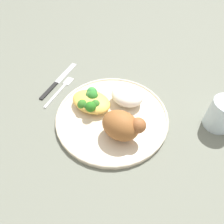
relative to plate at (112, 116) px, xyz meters
The scene contains 8 objects.
ground_plane 0.01m from the plate, ahead, with size 2.00×2.00×0.00m, color slate.
plate is the anchor object (origin of this frame).
roasted_chicken 0.08m from the plate, 39.10° to the right, with size 0.10×0.07×0.07m.
rice_pile 0.07m from the plate, 80.26° to the left, with size 0.09×0.08×0.04m, color white.
mac_cheese_with_broccoli 0.07m from the plate, behind, with size 0.11×0.08×0.04m.
fork 0.19m from the plate, behind, with size 0.03×0.14×0.01m.
knife 0.22m from the plate, behind, with size 0.04×0.19×0.01m.
water_glass 0.28m from the plate, 25.94° to the left, with size 0.07×0.07×0.08m, color silver.
Camera 1 is at (0.17, -0.29, 0.43)m, focal length 32.27 mm.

